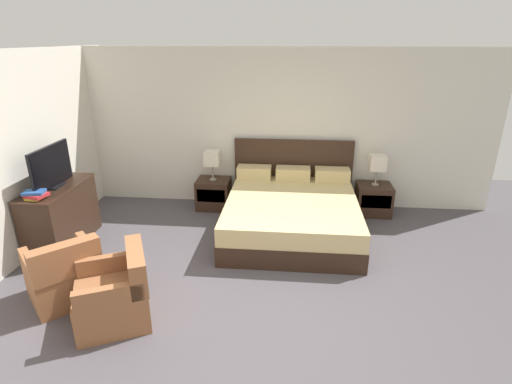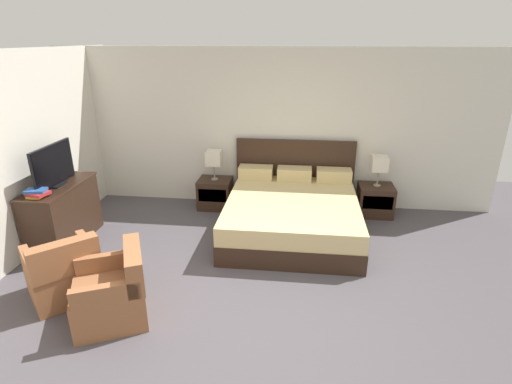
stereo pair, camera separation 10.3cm
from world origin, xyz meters
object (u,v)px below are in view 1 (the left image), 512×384
(book_blue_cover, at_px, (36,195))
(armchair_companion, at_px, (116,295))
(nightstand_left, at_px, (214,194))
(book_red_cover, at_px, (35,198))
(nightstand_right, at_px, (373,199))
(armchair_by_window, at_px, (65,276))
(bed, at_px, (292,212))
(dresser, at_px, (61,215))
(tv, at_px, (51,167))
(book_small_top, at_px, (34,192))
(table_lamp_left, at_px, (212,159))
(table_lamp_right, at_px, (377,163))

(book_blue_cover, relative_size, armchair_companion, 0.26)
(nightstand_left, bearing_deg, book_red_cover, -133.92)
(armchair_companion, bearing_deg, nightstand_right, 44.03)
(nightstand_right, xyz_separation_m, armchair_by_window, (-3.74, -2.64, 0.04))
(bed, height_order, dresser, bed)
(tv, xyz_separation_m, book_red_cover, (-0.00, -0.42, -0.25))
(nightstand_right, relative_size, book_blue_cover, 2.30)
(nightstand_right, bearing_deg, book_small_top, -157.00)
(nightstand_left, bearing_deg, table_lamp_left, 90.00)
(armchair_by_window, relative_size, armchair_companion, 1.06)
(tv, distance_m, book_small_top, 0.46)
(table_lamp_right, relative_size, armchair_companion, 0.54)
(armchair_by_window, bearing_deg, nightstand_left, 67.11)
(armchair_companion, bearing_deg, bed, 51.67)
(armchair_companion, bearing_deg, book_red_cover, 143.31)
(book_red_cover, height_order, armchair_by_window, book_red_cover)
(bed, distance_m, dresser, 3.20)
(nightstand_left, xyz_separation_m, book_small_top, (-1.82, -1.88, 0.69))
(table_lamp_right, relative_size, book_red_cover, 2.65)
(book_blue_cover, xyz_separation_m, book_small_top, (-0.02, 0.00, 0.04))
(dresser, height_order, book_blue_cover, book_blue_cover)
(nightstand_right, distance_m, book_red_cover, 4.86)
(book_red_cover, xyz_separation_m, armchair_companion, (1.40, -1.05, -0.58))
(dresser, distance_m, armchair_by_window, 1.39)
(table_lamp_right, bearing_deg, book_red_cover, -156.96)
(dresser, bearing_deg, table_lamp_right, 18.18)
(table_lamp_right, relative_size, armchair_by_window, 0.50)
(bed, bearing_deg, tv, -167.11)
(nightstand_left, distance_m, table_lamp_right, 2.69)
(nightstand_right, relative_size, armchair_companion, 0.60)
(nightstand_right, distance_m, armchair_companion, 4.22)
(book_blue_cover, distance_m, armchair_companion, 1.84)
(nightstand_right, bearing_deg, table_lamp_left, 179.97)
(book_red_cover, relative_size, book_blue_cover, 0.78)
(table_lamp_left, xyz_separation_m, book_red_cover, (-1.81, -1.89, 0.01))
(table_lamp_left, height_order, armchair_companion, table_lamp_left)
(table_lamp_right, distance_m, armchair_companion, 4.26)
(bed, distance_m, armchair_companion, 2.78)
(nightstand_right, xyz_separation_m, tv, (-4.43, -1.47, 0.87))
(bed, xyz_separation_m, armchair_companion, (-1.72, -2.18, -0.01))
(bed, distance_m, table_lamp_left, 1.61)
(table_lamp_left, bearing_deg, tv, -140.96)
(nightstand_right, bearing_deg, tv, -161.68)
(table_lamp_right, xyz_separation_m, armchair_companion, (-3.03, -2.93, -0.57))
(bed, distance_m, tv, 3.31)
(nightstand_right, relative_size, table_lamp_left, 1.11)
(nightstand_left, relative_size, table_lamp_left, 1.11)
(bed, xyz_separation_m, armchair_by_window, (-2.43, -1.89, -0.01))
(book_red_cover, bearing_deg, table_lamp_left, 46.10)
(book_red_cover, bearing_deg, bed, 19.90)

